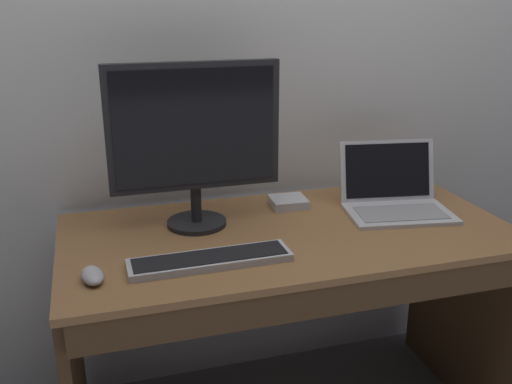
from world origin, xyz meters
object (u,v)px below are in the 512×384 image
(external_monitor, at_px, (195,135))
(external_drive_box, at_px, (288,202))
(laptop_silver, at_px, (395,199))
(wired_keyboard, at_px, (210,260))
(computer_mouse, at_px, (92,275))

(external_monitor, distance_m, external_drive_box, 0.46)
(laptop_silver, relative_size, wired_keyboard, 0.84)
(computer_mouse, relative_size, external_drive_box, 0.84)
(external_monitor, distance_m, wired_keyboard, 0.40)
(laptop_silver, height_order, external_monitor, external_monitor)
(wired_keyboard, distance_m, external_drive_box, 0.52)
(external_monitor, xyz_separation_m, computer_mouse, (-0.34, -0.29, -0.29))
(wired_keyboard, xyz_separation_m, external_drive_box, (0.37, 0.37, 0.00))
(wired_keyboard, relative_size, external_drive_box, 3.69)
(external_monitor, bearing_deg, wired_keyboard, -93.76)
(laptop_silver, relative_size, external_monitor, 0.72)
(external_drive_box, bearing_deg, computer_mouse, -150.51)
(laptop_silver, relative_size, external_drive_box, 3.11)
(external_monitor, relative_size, computer_mouse, 5.14)
(wired_keyboard, bearing_deg, laptop_silver, 17.43)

